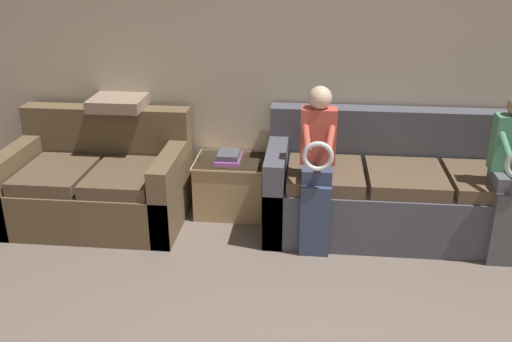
{
  "coord_description": "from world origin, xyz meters",
  "views": [
    {
      "loc": [
        -0.16,
        -1.98,
        2.31
      ],
      "look_at": [
        -0.54,
        1.72,
        0.77
      ],
      "focal_mm": 40.0,
      "sensor_mm": 36.0,
      "label": 1
    }
  ],
  "objects_px": {
    "side_shelf": "(231,185)",
    "throw_pillow": "(119,102)",
    "child_left_seated": "(317,163)",
    "couch_side": "(98,184)",
    "child_right_seated": "(511,174)",
    "book_stack": "(229,157)",
    "couch_main": "(401,191)"
  },
  "relations": [
    {
      "from": "child_right_seated",
      "to": "book_stack",
      "type": "height_order",
      "value": "child_right_seated"
    },
    {
      "from": "couch_main",
      "to": "side_shelf",
      "type": "xyz_separation_m",
      "value": [
        -1.46,
        0.17,
        -0.09
      ]
    },
    {
      "from": "book_stack",
      "to": "child_right_seated",
      "type": "bearing_deg",
      "value": -13.98
    },
    {
      "from": "child_left_seated",
      "to": "throw_pillow",
      "type": "distance_m",
      "value": 1.87
    },
    {
      "from": "child_left_seated",
      "to": "throw_pillow",
      "type": "relative_size",
      "value": 2.8
    },
    {
      "from": "child_left_seated",
      "to": "side_shelf",
      "type": "bearing_deg",
      "value": 143.96
    },
    {
      "from": "couch_side",
      "to": "child_right_seated",
      "type": "distance_m",
      "value": 3.32
    },
    {
      "from": "couch_side",
      "to": "child_left_seated",
      "type": "bearing_deg",
      "value": -9.57
    },
    {
      "from": "child_right_seated",
      "to": "couch_side",
      "type": "bearing_deg",
      "value": 174.43
    },
    {
      "from": "child_left_seated",
      "to": "child_right_seated",
      "type": "xyz_separation_m",
      "value": [
        1.41,
        -0.0,
        -0.03
      ]
    },
    {
      "from": "couch_main",
      "to": "side_shelf",
      "type": "distance_m",
      "value": 1.47
    },
    {
      "from": "couch_side",
      "to": "throw_pillow",
      "type": "height_order",
      "value": "throw_pillow"
    },
    {
      "from": "couch_main",
      "to": "book_stack",
      "type": "xyz_separation_m",
      "value": [
        -1.47,
        0.16,
        0.18
      ]
    },
    {
      "from": "child_left_seated",
      "to": "couch_main",
      "type": "bearing_deg",
      "value": 28.06
    },
    {
      "from": "child_right_seated",
      "to": "child_left_seated",
      "type": "bearing_deg",
      "value": 179.8
    },
    {
      "from": "couch_side",
      "to": "side_shelf",
      "type": "bearing_deg",
      "value": 11.56
    },
    {
      "from": "couch_main",
      "to": "child_left_seated",
      "type": "distance_m",
      "value": 0.88
    },
    {
      "from": "child_left_seated",
      "to": "book_stack",
      "type": "relative_size",
      "value": 4.08
    },
    {
      "from": "couch_side",
      "to": "throw_pillow",
      "type": "relative_size",
      "value": 3.25
    },
    {
      "from": "side_shelf",
      "to": "throw_pillow",
      "type": "bearing_deg",
      "value": 173.93
    },
    {
      "from": "couch_main",
      "to": "child_right_seated",
      "type": "bearing_deg",
      "value": -28.37
    },
    {
      "from": "couch_main",
      "to": "book_stack",
      "type": "bearing_deg",
      "value": 173.79
    },
    {
      "from": "book_stack",
      "to": "couch_main",
      "type": "bearing_deg",
      "value": -6.21
    },
    {
      "from": "child_right_seated",
      "to": "throw_pillow",
      "type": "xyz_separation_m",
      "value": [
        -3.15,
        0.66,
        0.27
      ]
    },
    {
      "from": "book_stack",
      "to": "throw_pillow",
      "type": "bearing_deg",
      "value": 173.35
    },
    {
      "from": "couch_side",
      "to": "side_shelf",
      "type": "relative_size",
      "value": 2.43
    },
    {
      "from": "couch_side",
      "to": "throw_pillow",
      "type": "xyz_separation_m",
      "value": [
        0.13,
        0.33,
        0.65
      ]
    },
    {
      "from": "couch_main",
      "to": "child_left_seated",
      "type": "xyz_separation_m",
      "value": [
        -0.71,
        -0.38,
        0.37
      ]
    },
    {
      "from": "couch_side",
      "to": "child_left_seated",
      "type": "relative_size",
      "value": 1.16
    },
    {
      "from": "couch_side",
      "to": "side_shelf",
      "type": "distance_m",
      "value": 1.15
    },
    {
      "from": "couch_main",
      "to": "child_left_seated",
      "type": "relative_size",
      "value": 1.73
    },
    {
      "from": "child_right_seated",
      "to": "book_stack",
      "type": "xyz_separation_m",
      "value": [
        -2.18,
        0.54,
        -0.16
      ]
    }
  ]
}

